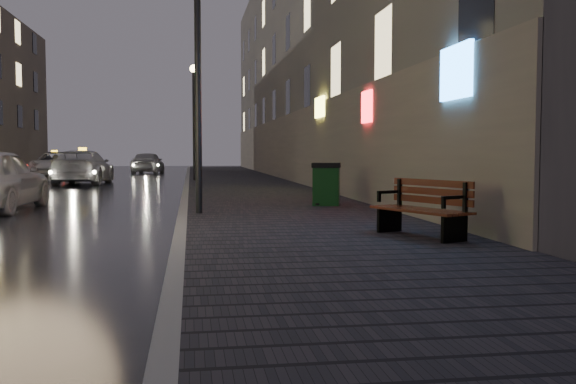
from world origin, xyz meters
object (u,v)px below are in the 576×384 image
at_px(trash_bin, 326,184).
at_px(taxi_mid, 83,167).
at_px(lamp_near, 198,56).
at_px(bench, 423,208).
at_px(lamp_far, 194,107).
at_px(taxi_far, 55,164).
at_px(car_far, 148,163).

distance_m(trash_bin, taxi_mid, 16.90).
distance_m(lamp_near, trash_bin, 4.51).
xyz_separation_m(bench, trash_bin, (-0.26, 5.97, 0.09)).
bearing_deg(trash_bin, taxi_mid, 134.10).
bearing_deg(lamp_far, lamp_near, -90.00).
height_order(lamp_far, trash_bin, lamp_far).
bearing_deg(bench, taxi_far, 88.25).
distance_m(taxi_mid, car_far, 13.86).
xyz_separation_m(bench, taxi_far, (-11.66, 30.71, 0.12)).
height_order(bench, car_far, car_far).
bearing_deg(taxi_far, lamp_far, -53.28).
height_order(lamp_far, car_far, lamp_far).
bearing_deg(bench, lamp_near, 105.54).
distance_m(taxi_far, car_far, 6.46).
height_order(trash_bin, car_far, car_far).
xyz_separation_m(bench, car_far, (-6.42, 34.48, 0.14)).
relative_size(lamp_near, taxi_mid, 1.01).
bearing_deg(bench, taxi_mid, 89.54).
height_order(lamp_far, taxi_far, lamp_far).
height_order(lamp_near, lamp_far, same).
xyz_separation_m(lamp_near, bench, (3.39, -4.33, -2.89)).
height_order(bench, trash_bin, trash_bin).
bearing_deg(taxi_mid, car_far, -95.99).
xyz_separation_m(lamp_far, car_far, (-3.02, 14.15, -2.75)).
xyz_separation_m(lamp_far, taxi_far, (-8.26, 10.37, -2.78)).
bearing_deg(lamp_near, car_far, 95.72).
bearing_deg(lamp_near, taxi_mid, 107.02).
bearing_deg(bench, lamp_far, 76.94).
bearing_deg(taxi_far, bench, -71.03).
distance_m(bench, taxi_mid, 22.41).
relative_size(lamp_near, lamp_far, 1.00).
bearing_deg(lamp_near, lamp_far, 90.00).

